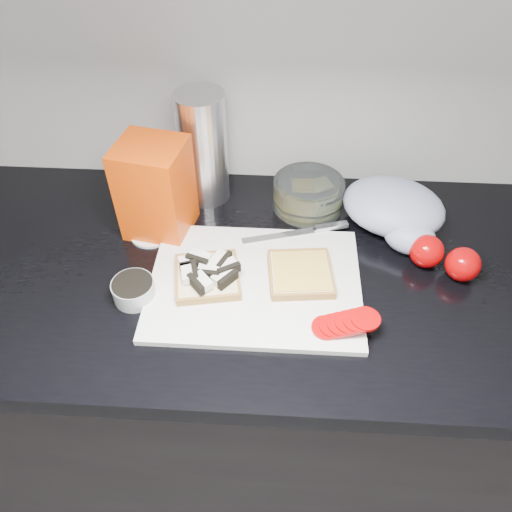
{
  "coord_description": "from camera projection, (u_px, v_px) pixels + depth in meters",
  "views": [
    {
      "loc": [
        0.01,
        0.51,
        1.62
      ],
      "look_at": [
        -0.03,
        1.17,
        0.95
      ],
      "focal_mm": 35.0,
      "sensor_mm": 36.0,
      "label": 1
    }
  ],
  "objects": [
    {
      "name": "base_cabinet",
      "position": [
        269.0,
        387.0,
        1.33
      ],
      "size": [
        3.5,
        0.6,
        0.86
      ],
      "primitive_type": "cube",
      "color": "black",
      "rests_on": "ground"
    },
    {
      "name": "knife",
      "position": [
        309.0,
        230.0,
        1.04
      ],
      "size": [
        0.22,
        0.08,
        0.01
      ],
      "rotation": [
        0.0,
        0.0,
        0.28
      ],
      "color": "silver",
      "rests_on": "cutting_board"
    },
    {
      "name": "steel_canister",
      "position": [
        203.0,
        148.0,
        1.06
      ],
      "size": [
        0.1,
        0.1,
        0.25
      ],
      "primitive_type": "cylinder",
      "color": "silver",
      "rests_on": "countertop"
    },
    {
      "name": "glass_bowl",
      "position": [
        308.0,
        194.0,
        1.1
      ],
      "size": [
        0.16,
        0.16,
        0.06
      ],
      "rotation": [
        0.0,
        0.0,
        0.03
      ],
      "color": "silver",
      "rests_on": "countertop"
    },
    {
      "name": "tub_lid",
      "position": [
        151.0,
        234.0,
        1.06
      ],
      "size": [
        0.11,
        0.11,
        0.01
      ],
      "primitive_type": "cylinder",
      "rotation": [
        0.0,
        0.0,
        0.22
      ],
      "color": "silver",
      "rests_on": "countertop"
    },
    {
      "name": "tomato_slices",
      "position": [
        346.0,
        323.0,
        0.86
      ],
      "size": [
        0.13,
        0.07,
        0.03
      ],
      "rotation": [
        0.0,
        0.0,
        -0.35
      ],
      "color": "#A60305",
      "rests_on": "cutting_board"
    },
    {
      "name": "bread_left",
      "position": [
        207.0,
        274.0,
        0.94
      ],
      "size": [
        0.15,
        0.15,
        0.04
      ],
      "rotation": [
        0.0,
        0.0,
        0.18
      ],
      "color": "beige",
      "rests_on": "cutting_board"
    },
    {
      "name": "cutting_board",
      "position": [
        255.0,
        283.0,
        0.95
      ],
      "size": [
        0.4,
        0.3,
        0.01
      ],
      "primitive_type": "cube",
      "color": "silver",
      "rests_on": "countertop"
    },
    {
      "name": "whole_tomatoes",
      "position": [
        444.0,
        258.0,
        0.96
      ],
      "size": [
        0.13,
        0.1,
        0.07
      ],
      "rotation": [
        0.0,
        0.0,
        -0.15
      ],
      "color": "#A60305",
      "rests_on": "countertop"
    },
    {
      "name": "bread_bag",
      "position": [
        156.0,
        189.0,
        1.0
      ],
      "size": [
        0.15,
        0.14,
        0.2
      ],
      "primitive_type": "cube",
      "rotation": [
        0.0,
        0.0,
        -0.19
      ],
      "color": "#D43D03",
      "rests_on": "countertop"
    },
    {
      "name": "countertop",
      "position": [
        273.0,
        272.0,
        1.01
      ],
      "size": [
        3.5,
        0.64,
        0.04
      ],
      "primitive_type": "cube",
      "color": "black",
      "rests_on": "base_cabinet"
    },
    {
      "name": "bread_right",
      "position": [
        300.0,
        274.0,
        0.95
      ],
      "size": [
        0.14,
        0.14,
        0.02
      ],
      "rotation": [
        0.0,
        0.0,
        0.1
      ],
      "color": "beige",
      "rests_on": "cutting_board"
    },
    {
      "name": "seed_tub",
      "position": [
        134.0,
        289.0,
        0.92
      ],
      "size": [
        0.08,
        0.08,
        0.04
      ],
      "color": "#A3A8A8",
      "rests_on": "countertop"
    },
    {
      "name": "grocery_bag",
      "position": [
        396.0,
        211.0,
        1.04
      ],
      "size": [
        0.26,
        0.25,
        0.09
      ],
      "rotation": [
        0.0,
        0.0,
        -0.38
      ],
      "color": "#959DB7",
      "rests_on": "countertop"
    }
  ]
}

